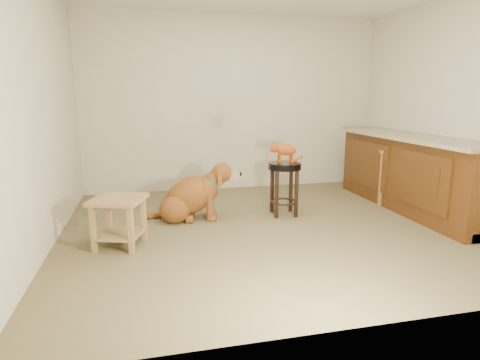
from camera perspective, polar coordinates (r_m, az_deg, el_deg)
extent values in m
cube|color=brown|center=(4.48, 4.71, -6.68)|extent=(4.50, 4.00, 0.01)
cube|color=#C0BA9B|center=(6.18, -0.88, 10.76)|extent=(4.50, 0.04, 2.60)
cube|color=#C0BA9B|center=(2.43, 20.02, 8.23)|extent=(4.50, 0.04, 2.60)
cube|color=#C0BA9B|center=(4.14, -26.50, 8.95)|extent=(0.04, 4.00, 2.60)
cube|color=#C0BA9B|center=(5.39, 28.69, 9.15)|extent=(0.04, 4.00, 2.60)
cube|color=#4D2A0D|center=(5.52, 23.43, 0.75)|extent=(0.60, 2.50, 0.90)
cube|color=gray|center=(5.44, 23.58, 5.60)|extent=(0.70, 2.56, 0.04)
cube|color=black|center=(5.63, 23.42, -3.23)|extent=(0.52, 2.50, 0.10)
cube|color=#4D2A0D|center=(4.89, 24.33, -0.05)|extent=(0.02, 0.90, 0.62)
cube|color=#4D2A0D|center=(5.79, 17.77, 2.15)|extent=(0.02, 0.90, 0.62)
cube|color=#3F210B|center=(4.89, 24.22, -0.06)|extent=(0.02, 0.60, 0.40)
cube|color=#3F210B|center=(5.78, 17.66, 2.15)|extent=(0.02, 0.60, 0.40)
cylinder|color=black|center=(5.02, 7.25, -1.34)|extent=(0.05, 0.05, 0.57)
cylinder|color=black|center=(4.96, 4.58, -1.44)|extent=(0.05, 0.05, 0.57)
cylinder|color=black|center=(4.79, 8.02, -1.98)|extent=(0.05, 0.05, 0.57)
cylinder|color=black|center=(4.73, 5.24, -2.10)|extent=(0.05, 0.05, 0.57)
torus|color=black|center=(4.90, 6.24, -3.07)|extent=(0.36, 0.36, 0.03)
cylinder|color=black|center=(4.81, 6.36, 2.01)|extent=(0.39, 0.39, 0.08)
cube|color=brown|center=(5.90, 22.05, 0.53)|extent=(0.06, 0.06, 0.70)
cube|color=brown|center=(5.85, 18.99, 0.66)|extent=(0.06, 0.06, 0.70)
cube|color=brown|center=(5.60, 22.62, -0.10)|extent=(0.06, 0.06, 0.70)
cube|color=brown|center=(5.54, 19.39, 0.03)|extent=(0.06, 0.06, 0.70)
cube|color=brown|center=(5.66, 21.04, 3.94)|extent=(0.53, 0.53, 0.04)
cube|color=olive|center=(4.12, -13.52, -5.40)|extent=(0.06, 0.06, 0.45)
cube|color=olive|center=(4.25, -18.10, -5.14)|extent=(0.06, 0.06, 0.45)
cube|color=olive|center=(3.80, -15.25, -6.97)|extent=(0.06, 0.06, 0.45)
cube|color=olive|center=(3.94, -20.15, -6.62)|extent=(0.06, 0.06, 0.45)
cube|color=olive|center=(3.96, -16.97, -2.69)|extent=(0.59, 0.59, 0.04)
cube|color=olive|center=(4.05, -16.68, -7.33)|extent=(0.50, 0.50, 0.03)
ellipsoid|color=brown|center=(4.88, -8.94, -3.36)|extent=(0.40, 0.35, 0.32)
ellipsoid|color=brown|center=(4.64, -9.29, -4.21)|extent=(0.40, 0.35, 0.32)
cylinder|color=brown|center=(4.92, -6.90, -4.53)|extent=(0.10, 0.11, 0.10)
cylinder|color=brown|center=(4.63, -7.18, -5.59)|extent=(0.10, 0.11, 0.10)
ellipsoid|color=brown|center=(4.71, -7.11, -2.24)|extent=(0.79, 0.51, 0.65)
ellipsoid|color=brown|center=(4.68, -4.81, -1.28)|extent=(0.32, 0.35, 0.33)
cylinder|color=brown|center=(4.81, -4.25, -3.01)|extent=(0.10, 0.10, 0.38)
cylinder|color=brown|center=(4.63, -4.32, -3.58)|extent=(0.10, 0.10, 0.38)
sphere|color=brown|center=(4.85, -3.87, -4.89)|extent=(0.10, 0.10, 0.10)
sphere|color=brown|center=(4.68, -3.92, -5.53)|extent=(0.10, 0.10, 0.10)
cylinder|color=brown|center=(4.65, -3.84, -0.07)|extent=(0.27, 0.21, 0.24)
ellipsoid|color=brown|center=(4.64, -2.62, 1.03)|extent=(0.28, 0.26, 0.23)
cube|color=#91775A|center=(4.64, -1.01, 0.80)|extent=(0.17, 0.11, 0.11)
sphere|color=black|center=(4.64, -0.08, 0.87)|extent=(0.06, 0.06, 0.06)
cube|color=brown|center=(4.74, -2.86, 0.91)|extent=(0.06, 0.07, 0.17)
cube|color=brown|center=(4.54, -2.87, 0.41)|extent=(0.06, 0.07, 0.17)
torus|color=#0C6363|center=(4.66, -3.84, -0.19)|extent=(0.17, 0.24, 0.20)
cylinder|color=#D8BF4C|center=(4.67, -3.21, -1.03)|extent=(0.01, 0.04, 0.04)
cylinder|color=brown|center=(4.87, -11.35, -4.92)|extent=(0.31, 0.12, 0.07)
ellipsoid|color=#97380F|center=(4.78, 6.57, 4.31)|extent=(0.28, 0.15, 0.17)
cylinder|color=#97380F|center=(4.81, 5.52, 3.12)|extent=(0.03, 0.03, 0.10)
sphere|color=#97380F|center=(4.82, 5.51, 2.65)|extent=(0.03, 0.03, 0.03)
cylinder|color=#97380F|center=(4.74, 5.72, 2.99)|extent=(0.03, 0.03, 0.10)
sphere|color=#97380F|center=(4.75, 5.71, 2.51)|extent=(0.03, 0.03, 0.03)
cylinder|color=#97380F|center=(4.85, 7.18, 3.15)|extent=(0.03, 0.03, 0.10)
sphere|color=#97380F|center=(4.86, 7.17, 2.68)|extent=(0.03, 0.03, 0.03)
cylinder|color=#97380F|center=(4.78, 7.41, 3.02)|extent=(0.03, 0.03, 0.10)
sphere|color=#97380F|center=(4.79, 7.40, 2.54)|extent=(0.03, 0.03, 0.03)
sphere|color=#97380F|center=(4.75, 4.93, 4.49)|extent=(0.10, 0.10, 0.10)
sphere|color=#97380F|center=(4.74, 4.45, 4.37)|extent=(0.04, 0.04, 0.04)
sphere|color=brown|center=(4.73, 4.27, 4.37)|extent=(0.01, 0.01, 0.01)
cone|color=#97380F|center=(4.77, 4.97, 5.16)|extent=(0.04, 0.04, 0.05)
cone|color=#C66B60|center=(4.77, 4.95, 5.13)|extent=(0.02, 0.02, 0.03)
cone|color=#97380F|center=(4.71, 5.14, 5.07)|extent=(0.04, 0.04, 0.05)
cone|color=#C66B60|center=(4.71, 5.12, 5.04)|extent=(0.02, 0.02, 0.03)
cylinder|color=#97380F|center=(4.87, 7.97, 2.84)|extent=(0.20, 0.10, 0.10)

